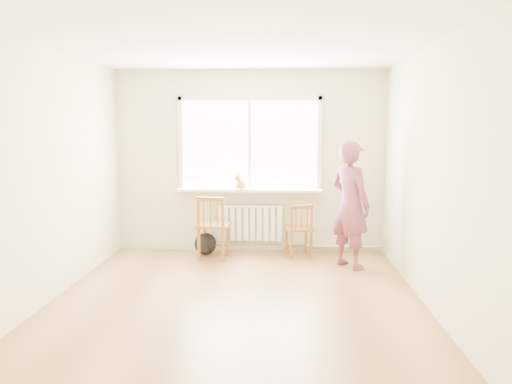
# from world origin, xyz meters

# --- Properties ---
(floor) EXTENTS (4.50, 4.50, 0.00)m
(floor) POSITION_xyz_m (0.00, 0.00, 0.00)
(floor) COLOR #A47443
(floor) RESTS_ON ground
(ceiling) EXTENTS (4.50, 4.50, 0.00)m
(ceiling) POSITION_xyz_m (0.00, 0.00, 2.70)
(ceiling) COLOR white
(ceiling) RESTS_ON back_wall
(back_wall) EXTENTS (4.00, 0.01, 2.70)m
(back_wall) POSITION_xyz_m (0.00, 2.25, 1.35)
(back_wall) COLOR beige
(back_wall) RESTS_ON ground
(window) EXTENTS (2.12, 0.05, 1.42)m
(window) POSITION_xyz_m (0.00, 2.22, 1.66)
(window) COLOR white
(window) RESTS_ON back_wall
(windowsill) EXTENTS (2.15, 0.22, 0.04)m
(windowsill) POSITION_xyz_m (0.00, 2.14, 0.93)
(windowsill) COLOR white
(windowsill) RESTS_ON back_wall
(radiator) EXTENTS (1.00, 0.12, 0.55)m
(radiator) POSITION_xyz_m (0.00, 2.16, 0.44)
(radiator) COLOR white
(radiator) RESTS_ON back_wall
(heating_pipe) EXTENTS (1.40, 0.04, 0.04)m
(heating_pipe) POSITION_xyz_m (1.25, 2.19, 0.08)
(heating_pipe) COLOR silver
(heating_pipe) RESTS_ON back_wall
(baseboard) EXTENTS (4.00, 0.03, 0.08)m
(baseboard) POSITION_xyz_m (0.00, 2.23, 0.04)
(baseboard) COLOR beige
(baseboard) RESTS_ON ground
(chair_left) EXTENTS (0.48, 0.46, 0.91)m
(chair_left) POSITION_xyz_m (-0.49, 1.67, 0.46)
(chair_left) COLOR brown
(chair_left) RESTS_ON floor
(chair_right) EXTENTS (0.45, 0.44, 0.78)m
(chair_right) POSITION_xyz_m (0.74, 1.84, 0.39)
(chair_right) COLOR brown
(chair_right) RESTS_ON floor
(person) EXTENTS (0.70, 0.73, 1.69)m
(person) POSITION_xyz_m (1.39, 1.37, 0.84)
(person) COLOR #C9435B
(person) RESTS_ON floor
(cat) EXTENTS (0.25, 0.38, 0.26)m
(cat) POSITION_xyz_m (-0.12, 2.06, 1.06)
(cat) COLOR beige
(cat) RESTS_ON windowsill
(backpack) EXTENTS (0.38, 0.33, 0.33)m
(backpack) POSITION_xyz_m (-0.63, 1.91, 0.16)
(backpack) COLOR black
(backpack) RESTS_ON floor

